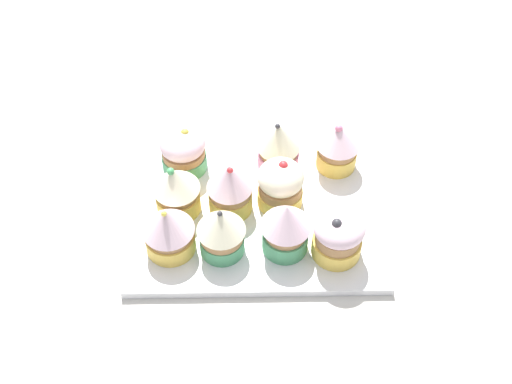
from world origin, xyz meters
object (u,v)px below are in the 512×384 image
at_px(cupcake_4, 176,191).
at_px(cupcake_3, 338,235).
at_px(cupcake_1, 221,231).
at_px(baking_tray, 256,210).
at_px(cupcake_9, 338,146).
at_px(cupcake_0, 168,229).
at_px(cupcake_5, 230,187).
at_px(cupcake_7, 183,150).
at_px(cupcake_6, 280,184).
at_px(cupcake_8, 279,146).
at_px(cupcake_2, 286,227).

bearing_deg(cupcake_4, cupcake_3, -19.37).
bearing_deg(cupcake_4, cupcake_1, -47.87).
distance_m(baking_tray, cupcake_9, 0.14).
xyz_separation_m(cupcake_0, cupcake_5, (0.07, 0.06, 0.00)).
distance_m(cupcake_1, cupcake_3, 0.14).
bearing_deg(baking_tray, cupcake_7, 142.95).
distance_m(cupcake_7, cupcake_9, 0.20).
bearing_deg(cupcake_3, cupcake_7, 143.31).
bearing_deg(cupcake_3, cupcake_0, 177.33).
distance_m(cupcake_1, cupcake_5, 0.07).
height_order(baking_tray, cupcake_1, cupcake_1).
xyz_separation_m(cupcake_1, cupcake_4, (-0.06, 0.06, -0.00)).
distance_m(cupcake_6, cupcake_7, 0.14).
distance_m(cupcake_0, cupcake_6, 0.15).
bearing_deg(cupcake_4, cupcake_5, 2.45).
xyz_separation_m(cupcake_0, cupcake_4, (0.01, 0.06, -0.00)).
xyz_separation_m(cupcake_4, cupcake_8, (0.13, 0.07, 0.00)).
height_order(cupcake_4, cupcake_6, cupcake_4).
xyz_separation_m(cupcake_5, cupcake_7, (-0.06, 0.07, -0.01)).
height_order(cupcake_2, cupcake_3, cupcake_2).
height_order(cupcake_0, cupcake_4, same).
xyz_separation_m(cupcake_1, cupcake_5, (0.01, 0.07, 0.00)).
distance_m(cupcake_6, cupcake_9, 0.10).
relative_size(baking_tray, cupcake_0, 4.23).
bearing_deg(cupcake_3, cupcake_9, 84.74).
distance_m(cupcake_2, cupcake_3, 0.06).
height_order(cupcake_2, cupcake_6, cupcake_2).
bearing_deg(cupcake_1, cupcake_4, 132.13).
height_order(cupcake_1, cupcake_2, cupcake_2).
bearing_deg(baking_tray, cupcake_3, -36.34).
relative_size(cupcake_1, cupcake_4, 0.98).
height_order(cupcake_6, cupcake_8, cupcake_8).
relative_size(cupcake_0, cupcake_6, 1.03).
relative_size(cupcake_7, cupcake_9, 0.91).
distance_m(baking_tray, cupcake_5, 0.06).
xyz_separation_m(baking_tray, cupcake_4, (-0.10, -0.00, 0.04)).
height_order(cupcake_3, cupcake_8, cupcake_8).
distance_m(cupcake_2, cupcake_7, 0.19).
height_order(baking_tray, cupcake_6, cupcake_6).
relative_size(cupcake_5, cupcake_8, 1.05).
bearing_deg(cupcake_7, cupcake_1, -68.80).
distance_m(cupcake_0, cupcake_4, 0.06).
xyz_separation_m(baking_tray, cupcake_5, (-0.03, 0.00, 0.05)).
bearing_deg(baking_tray, cupcake_8, 66.48).
bearing_deg(cupcake_4, cupcake_2, -24.46).
bearing_deg(cupcake_5, cupcake_8, 47.91).
bearing_deg(cupcake_3, cupcake_4, 160.63).
bearing_deg(cupcake_5, cupcake_0, -139.34).
bearing_deg(cupcake_1, cupcake_0, 176.69).
relative_size(baking_tray, cupcake_2, 4.06).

